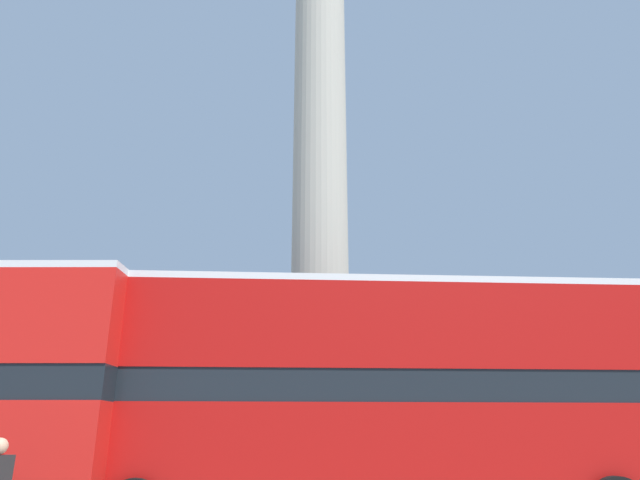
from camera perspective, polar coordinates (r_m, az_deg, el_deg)
name	(u,v)px	position (r m, az deg, el deg)	size (l,w,h in m)	color
monument_column	(320,219)	(17.75, 0.00, 2.14)	(5.55, 5.55, 23.53)	#A39E8E
bus_a	(367,392)	(11.02, 4.74, -14.87)	(10.91, 2.89, 4.32)	#A80F0C
equestrian_statue	(31,430)	(20.87, -26.94, -16.57)	(4.18, 3.69, 6.20)	#A39E8E
street_lamp	(364,374)	(13.44, 4.41, -13.21)	(0.43, 0.43, 5.13)	black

